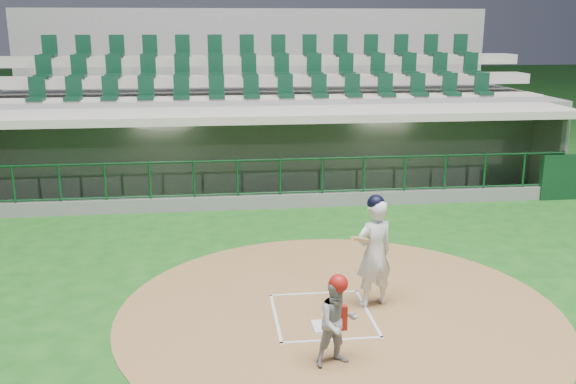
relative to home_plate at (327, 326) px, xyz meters
name	(u,v)px	position (x,y,z in m)	size (l,w,h in m)	color
ground	(319,308)	(0.00, 0.70, -0.02)	(120.00, 120.00, 0.00)	#164C15
dirt_circle	(339,312)	(0.30, 0.50, -0.02)	(7.20, 7.20, 0.01)	brown
home_plate	(327,326)	(0.00, 0.00, 0.00)	(0.43, 0.43, 0.02)	silver
batter_box_chalk	(322,315)	(0.00, 0.40, 0.00)	(1.55, 1.80, 0.01)	silver
dugout_structure	(276,156)	(0.08, 8.52, 0.94)	(16.40, 3.70, 3.00)	gray
seating_deck	(264,123)	(0.00, 11.61, 1.40)	(17.00, 6.72, 5.15)	slate
batter	(374,251)	(0.89, 0.68, 0.93)	(0.92, 0.95, 1.89)	silver
catcher	(338,321)	(-0.06, -1.11, 0.63)	(0.69, 0.60, 1.31)	#9A9A9F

